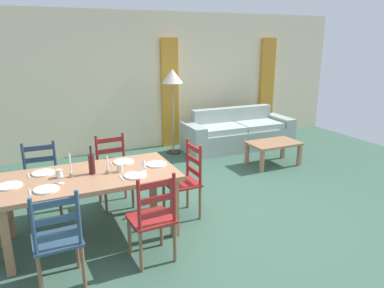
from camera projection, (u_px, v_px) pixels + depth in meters
ground_plane at (207, 216)px, 4.66m from camera, size 9.60×9.60×0.02m
wall_far at (132, 82)px, 7.15m from camera, size 9.60×0.16×2.70m
curtain_panel_left at (170, 94)px, 7.40m from camera, size 0.35×0.08×2.20m
curtain_panel_right at (267, 87)px, 8.37m from camera, size 0.35×0.08×2.20m
dining_table at (90, 182)px, 3.98m from camera, size 1.90×0.96×0.75m
dining_chair_near_left at (58, 240)px, 3.19m from camera, size 0.43×0.41×0.96m
dining_chair_near_right at (153, 218)px, 3.58m from camera, size 0.44×0.42×0.96m
dining_chair_far_left at (42, 182)px, 4.49m from camera, size 0.44×0.42×0.96m
dining_chair_far_right at (114, 171)px, 4.84m from camera, size 0.44×0.42×0.96m
dining_chair_head_east at (185, 180)px, 4.53m from camera, size 0.41×0.43×0.96m
dinner_plate_near_left at (46, 189)px, 3.55m from camera, size 0.24×0.24×0.02m
fork_near_left at (30, 193)px, 3.49m from camera, size 0.02×0.17×0.01m
dinner_plate_near_right at (135, 175)px, 3.91m from camera, size 0.24×0.24×0.02m
fork_near_right at (122, 178)px, 3.86m from camera, size 0.02×0.17×0.01m
dinner_plate_far_left at (43, 173)px, 3.99m from camera, size 0.24×0.24×0.02m
fork_far_left at (29, 175)px, 3.93m from camera, size 0.03×0.17×0.01m
dinner_plate_far_right at (124, 162)px, 4.35m from camera, size 0.24×0.24×0.02m
fork_far_right at (111, 164)px, 4.29m from camera, size 0.02×0.17×0.01m
dinner_plate_head_west at (10, 186)px, 3.64m from camera, size 0.24×0.24×0.02m
dinner_plate_head_east at (157, 164)px, 4.27m from camera, size 0.24×0.24×0.02m
fork_head_east at (144, 166)px, 4.21m from camera, size 0.02×0.17×0.01m
wine_bottle at (92, 164)px, 3.96m from camera, size 0.07×0.07×0.32m
wine_glass_near_left at (60, 173)px, 3.69m from camera, size 0.06×0.06×0.16m
wine_glass_near_right at (144, 162)px, 4.02m from camera, size 0.06×0.06×0.16m
coffee_cup_primary at (120, 168)px, 4.04m from camera, size 0.07×0.07×0.09m
coffee_cup_secondary at (59, 174)px, 3.87m from camera, size 0.07×0.07×0.09m
candle_tall at (71, 170)px, 3.88m from camera, size 0.05×0.05×0.26m
candle_short at (108, 169)px, 3.98m from camera, size 0.05×0.05×0.20m
couch at (237, 134)px, 7.50m from camera, size 2.29×0.84×0.80m
coffee_table at (274, 146)px, 6.43m from camera, size 0.90×0.56×0.42m
standing_lamp at (172, 81)px, 6.80m from camera, size 0.40×0.40×1.64m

